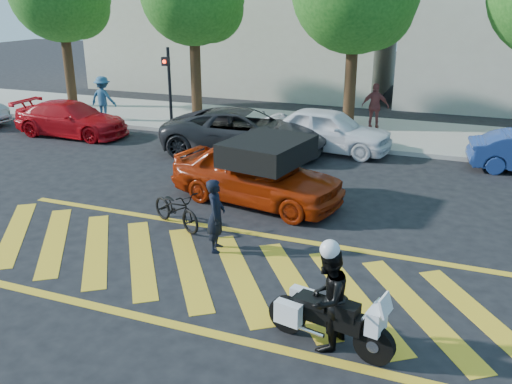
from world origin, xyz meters
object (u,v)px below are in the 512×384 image
(bicycle, at_px, (176,208))
(parked_left, at_px, (71,119))
(police_motorcycle, at_px, (327,318))
(red_convertible, at_px, (257,174))
(parked_mid_left, at_px, (245,132))
(officer_bike, at_px, (216,215))
(parked_mid_right, at_px, (328,130))
(officer_moto, at_px, (327,299))

(bicycle, height_order, parked_left, parked_left)
(bicycle, distance_m, police_motorcycle, 5.39)
(police_motorcycle, relative_size, red_convertible, 0.45)
(parked_mid_left, bearing_deg, officer_bike, -169.74)
(bicycle, height_order, parked_mid_right, parked_mid_right)
(officer_moto, relative_size, parked_mid_left, 0.30)
(bicycle, relative_size, police_motorcycle, 0.82)
(parked_left, bearing_deg, police_motorcycle, -128.27)
(bicycle, relative_size, officer_moto, 1.03)
(bicycle, height_order, red_convertible, red_convertible)
(bicycle, height_order, officer_moto, officer_moto)
(parked_left, bearing_deg, parked_mid_right, -82.55)
(officer_bike, height_order, parked_mid_right, officer_bike)
(red_convertible, distance_m, parked_mid_right, 5.46)
(police_motorcycle, bearing_deg, parked_left, 154.59)
(officer_moto, distance_m, parked_mid_right, 11.07)
(officer_moto, height_order, parked_left, officer_moto)
(bicycle, distance_m, parked_mid_right, 7.74)
(police_motorcycle, xyz_separation_m, parked_mid_right, (-2.67, 10.74, 0.24))
(officer_bike, relative_size, red_convertible, 0.35)
(police_motorcycle, height_order, parked_left, parked_left)
(police_motorcycle, bearing_deg, officer_moto, -142.70)
(red_convertible, relative_size, parked_left, 1.02)
(police_motorcycle, bearing_deg, bicycle, 155.72)
(parked_left, bearing_deg, officer_bike, -127.73)
(parked_mid_left, bearing_deg, red_convertible, -161.17)
(bicycle, relative_size, parked_mid_right, 0.39)
(parked_left, height_order, parked_mid_left, parked_mid_left)
(officer_moto, bearing_deg, officer_bike, -117.25)
(officer_bike, relative_size, officer_moto, 0.95)
(parked_left, xyz_separation_m, parked_mid_left, (7.06, 0.00, 0.11))
(parked_mid_left, distance_m, parked_mid_right, 2.86)
(police_motorcycle, bearing_deg, parked_mid_right, 115.94)
(officer_bike, xyz_separation_m, officer_moto, (2.95, -2.41, 0.04))
(officer_moto, bearing_deg, police_motorcycle, 127.30)
(bicycle, distance_m, red_convertible, 2.44)
(officer_moto, distance_m, red_convertible, 6.19)
(parked_mid_left, bearing_deg, police_motorcycle, -158.39)
(officer_bike, distance_m, bicycle, 1.63)
(officer_bike, distance_m, parked_left, 11.57)
(officer_moto, relative_size, parked_left, 0.37)
(police_motorcycle, relative_size, parked_mid_left, 0.38)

